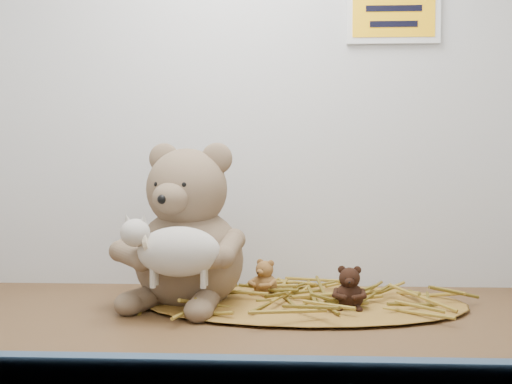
{
  "coord_description": "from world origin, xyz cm",
  "views": [
    {
      "loc": [
        9.49,
        -98.95,
        25.75
      ],
      "look_at": [
        4.34,
        3.49,
        20.38
      ],
      "focal_mm": 45.0,
      "sensor_mm": 36.0,
      "label": 1
    }
  ],
  "objects_px": {
    "toy_lamb": "(179,252)",
    "mini_teddy_brown": "(349,286)",
    "main_teddy": "(189,225)",
    "mini_teddy_tan": "(265,276)"
  },
  "relations": [
    {
      "from": "toy_lamb",
      "to": "mini_teddy_brown",
      "type": "height_order",
      "value": "toy_lamb"
    },
    {
      "from": "main_teddy",
      "to": "toy_lamb",
      "type": "height_order",
      "value": "main_teddy"
    },
    {
      "from": "main_teddy",
      "to": "mini_teddy_brown",
      "type": "relative_size",
      "value": 4.0
    },
    {
      "from": "mini_teddy_tan",
      "to": "mini_teddy_brown",
      "type": "xyz_separation_m",
      "value": [
        0.14,
        -0.1,
        0.0
      ]
    },
    {
      "from": "main_teddy",
      "to": "mini_teddy_brown",
      "type": "bearing_deg",
      "value": 8.01
    },
    {
      "from": "mini_teddy_tan",
      "to": "mini_teddy_brown",
      "type": "bearing_deg",
      "value": -1.62
    },
    {
      "from": "mini_teddy_brown",
      "to": "main_teddy",
      "type": "bearing_deg",
      "value": 176.15
    },
    {
      "from": "main_teddy",
      "to": "mini_teddy_tan",
      "type": "bearing_deg",
      "value": 39.17
    },
    {
      "from": "main_teddy",
      "to": "toy_lamb",
      "type": "xyz_separation_m",
      "value": [
        0.0,
        -0.1,
        -0.03
      ]
    },
    {
      "from": "main_teddy",
      "to": "mini_teddy_brown",
      "type": "distance_m",
      "value": 0.3
    }
  ]
}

